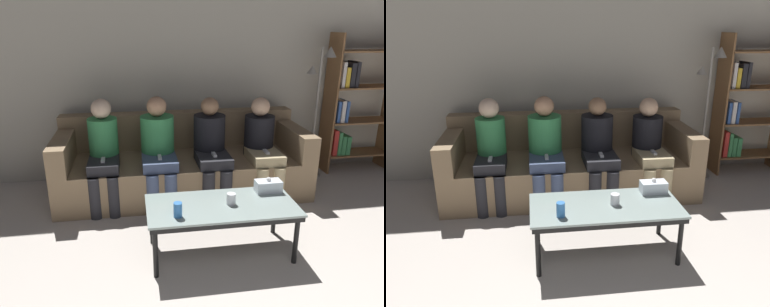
# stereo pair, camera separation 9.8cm
# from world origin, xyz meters

# --- Properties ---
(wall_back) EXTENTS (12.00, 0.06, 2.60)m
(wall_back) POSITION_xyz_m (0.00, 4.11, 1.30)
(wall_back) COLOR #B7B2A3
(wall_back) RESTS_ON ground_plane
(couch) EXTENTS (2.70, 0.98, 0.84)m
(couch) POSITION_xyz_m (0.00, 3.55, 0.30)
(couch) COLOR #897051
(couch) RESTS_ON ground_plane
(coffee_table) EXTENTS (1.20, 0.57, 0.45)m
(coffee_table) POSITION_xyz_m (0.14, 2.26, 0.41)
(coffee_table) COLOR #8C9E99
(coffee_table) RESTS_ON ground_plane
(cup_near_left) EXTENTS (0.07, 0.07, 0.09)m
(cup_near_left) POSITION_xyz_m (0.22, 2.25, 0.49)
(cup_near_left) COLOR silver
(cup_near_left) RESTS_ON coffee_table
(cup_near_right) EXTENTS (0.07, 0.07, 0.12)m
(cup_near_right) POSITION_xyz_m (-0.23, 2.11, 0.51)
(cup_near_right) COLOR #3372BF
(cup_near_right) RESTS_ON coffee_table
(tissue_box) EXTENTS (0.22, 0.12, 0.13)m
(tissue_box) POSITION_xyz_m (0.59, 2.43, 0.50)
(tissue_box) COLOR silver
(tissue_box) RESTS_ON coffee_table
(bookshelf) EXTENTS (0.87, 0.32, 1.72)m
(bookshelf) POSITION_xyz_m (2.20, 3.88, 0.83)
(bookshelf) COLOR brown
(bookshelf) RESTS_ON ground_plane
(standing_lamp) EXTENTS (0.31, 0.26, 1.57)m
(standing_lamp) POSITION_xyz_m (1.66, 3.74, 0.96)
(standing_lamp) COLOR gray
(standing_lamp) RESTS_ON ground_plane
(seated_person_left_end) EXTENTS (0.31, 0.62, 1.11)m
(seated_person_left_end) POSITION_xyz_m (-0.84, 3.34, 0.59)
(seated_person_left_end) COLOR #28282D
(seated_person_left_end) RESTS_ON ground_plane
(seated_person_mid_left) EXTENTS (0.35, 0.66, 1.11)m
(seated_person_mid_left) POSITION_xyz_m (-0.28, 3.35, 0.60)
(seated_person_mid_left) COLOR #47567A
(seated_person_mid_left) RESTS_ON ground_plane
(seated_person_mid_right) EXTENTS (0.34, 0.67, 1.09)m
(seated_person_mid_right) POSITION_xyz_m (0.28, 3.34, 0.58)
(seated_person_mid_right) COLOR #28282D
(seated_person_mid_right) RESTS_ON ground_plane
(seated_person_right_end) EXTENTS (0.32, 0.66, 1.07)m
(seated_person_right_end) POSITION_xyz_m (0.84, 3.33, 0.57)
(seated_person_right_end) COLOR tan
(seated_person_right_end) RESTS_ON ground_plane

